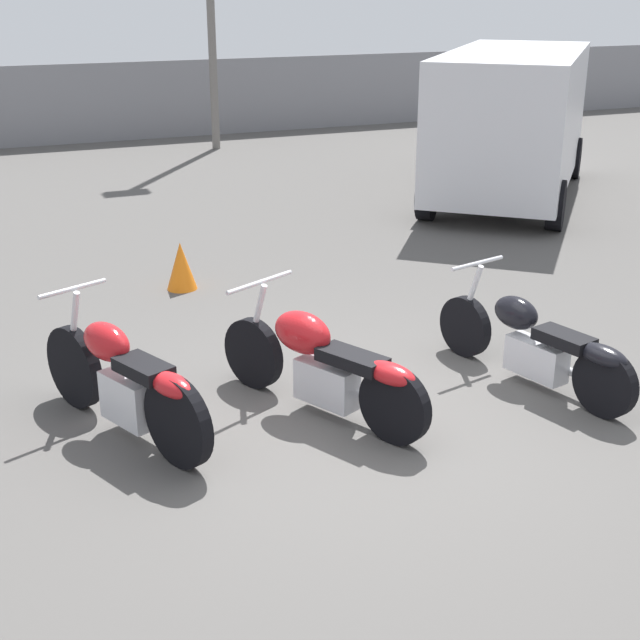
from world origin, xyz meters
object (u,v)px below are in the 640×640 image
Objects in this scene: motorcycle_slot_1 at (323,364)px; traffic_cone_near at (181,266)px; motorcycle_slot_0 at (125,382)px; motorcycle_slot_2 at (537,345)px; parked_van at (512,118)px.

traffic_cone_near is (-0.27, 3.45, -0.16)m from motorcycle_slot_1.
motorcycle_slot_0 is 3.58× the size of traffic_cone_near.
motorcycle_slot_0 reaches higher than motorcycle_slot_1.
traffic_cone_near is at bearing 106.40° from motorcycle_slot_2.
motorcycle_slot_1 is at bearing -92.57° from parked_van.
traffic_cone_near is at bearing 45.91° from motorcycle_slot_0.
motorcycle_slot_1 reaches higher than traffic_cone_near.
motorcycle_slot_2 is at bearing -32.31° from motorcycle_slot_1.
parked_van reaches higher than motorcycle_slot_2.
motorcycle_slot_0 is at bearing -100.43° from parked_van.
motorcycle_slot_2 is 3.83× the size of traffic_cone_near.
parked_van is (7.17, 5.66, 0.80)m from motorcycle_slot_0.
motorcycle_slot_1 is (1.50, -0.24, -0.01)m from motorcycle_slot_0.
motorcycle_slot_0 is 3.40m from motorcycle_slot_2.
traffic_cone_near is (1.24, 3.21, -0.17)m from motorcycle_slot_0.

